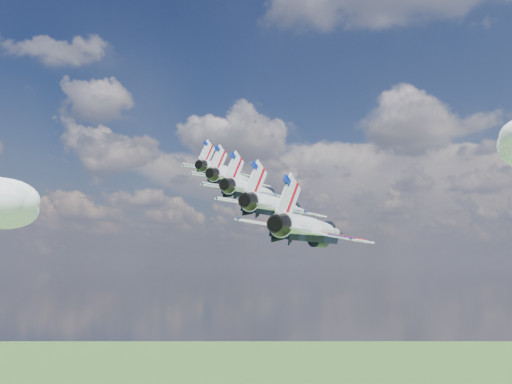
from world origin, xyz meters
The scene contains 5 objects.
jet_0 centered at (-5.08, 3.27, 151.23)m, with size 11.51×17.04×5.09m, color white, non-canonical shape.
jet_1 centered at (2.51, -5.24, 148.08)m, with size 11.51×17.04×5.09m, color white, non-canonical shape.
jet_2 centered at (10.10, -13.75, 144.93)m, with size 11.51×17.04×5.09m, color white, non-canonical shape.
jet_3 centered at (17.69, -22.26, 141.77)m, with size 11.51×17.04×5.09m, color white, non-canonical shape.
jet_4 centered at (25.28, -30.77, 138.62)m, with size 11.51×17.04×5.09m, color white, non-canonical shape.
Camera 1 is at (45.58, -80.10, 135.44)m, focal length 40.00 mm.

